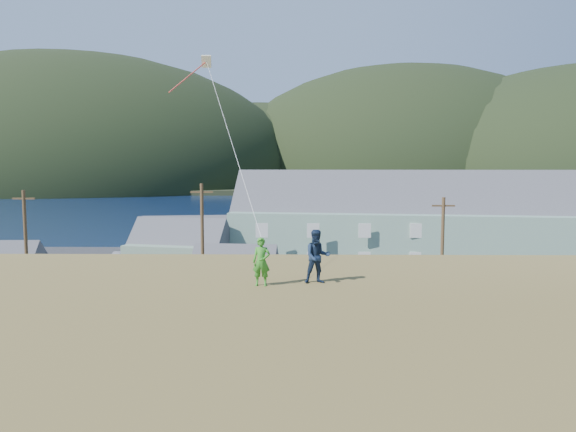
% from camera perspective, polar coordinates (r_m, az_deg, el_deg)
% --- Properties ---
extents(ground, '(900.00, 900.00, 0.00)m').
position_cam_1_polar(ground, '(36.44, -4.56, -12.17)').
color(ground, '#0A1638').
rests_on(ground, ground).
extents(grass_strip, '(110.00, 8.00, 0.10)m').
position_cam_1_polar(grass_strip, '(34.53, -4.88, -13.09)').
color(grass_strip, '#4C3D19').
rests_on(grass_strip, ground).
extents(waterfront_lot, '(72.00, 36.00, 0.12)m').
position_cam_1_polar(waterfront_lot, '(52.84, -2.82, -6.57)').
color(waterfront_lot, '#28282B').
rests_on(waterfront_lot, ground).
extents(wharf, '(26.00, 14.00, 0.90)m').
position_cam_1_polar(wharf, '(75.91, -6.24, -2.65)').
color(wharf, gray).
rests_on(wharf, ground).
extents(far_shore, '(900.00, 320.00, 2.00)m').
position_cam_1_polar(far_shore, '(364.75, 0.31, 3.77)').
color(far_shore, black).
rests_on(far_shore, ground).
extents(far_hills, '(760.00, 265.00, 143.00)m').
position_cam_1_polar(far_hills, '(315.75, 6.71, 3.67)').
color(far_hills, black).
rests_on(far_hills, ground).
extents(lodge, '(37.95, 15.30, 12.97)m').
position_cam_1_polar(lodge, '(56.31, 12.85, -0.88)').
color(lodge, gray).
rests_on(lodge, waterfront_lot).
extents(shed_palegreen_near, '(10.75, 7.90, 7.09)m').
position_cam_1_polar(shed_palegreen_near, '(53.27, -12.11, -3.73)').
color(shed_palegreen_near, gray).
rests_on(shed_palegreen_near, waterfront_lot).
extents(shed_white, '(7.40, 5.26, 5.56)m').
position_cam_1_polar(shed_white, '(42.82, -6.02, -6.55)').
color(shed_white, white).
rests_on(shed_white, waterfront_lot).
extents(shed_palegreen_far, '(10.49, 6.93, 6.58)m').
position_cam_1_polar(shed_palegreen_far, '(60.67, -11.39, -2.76)').
color(shed_palegreen_far, gray).
rests_on(shed_palegreen_far, waterfront_lot).
extents(utility_poles, '(29.97, 0.24, 9.75)m').
position_cam_1_polar(utility_poles, '(37.03, -7.70, -4.33)').
color(utility_poles, '#47331E').
rests_on(utility_poles, waterfront_lot).
extents(parked_cars, '(23.21, 13.07, 1.58)m').
position_cam_1_polar(parked_cars, '(58.86, -11.68, -4.66)').
color(parked_cars, navy).
rests_on(parked_cars, waterfront_lot).
extents(kite_flyer_green, '(0.60, 0.42, 1.56)m').
position_cam_1_polar(kite_flyer_green, '(16.44, -2.98, -5.09)').
color(kite_flyer_green, '#318323').
rests_on(kite_flyer_green, hillside).
extents(kite_flyer_navy, '(0.94, 0.79, 1.76)m').
position_cam_1_polar(kite_flyer_navy, '(16.79, 3.27, -4.51)').
color(kite_flyer_navy, '#16253E').
rests_on(kite_flyer_navy, hillside).
extents(kite_rig, '(2.21, 4.59, 11.74)m').
position_cam_1_polar(kite_rig, '(25.28, -9.27, 16.13)').
color(kite_rig, beige).
rests_on(kite_rig, ground).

